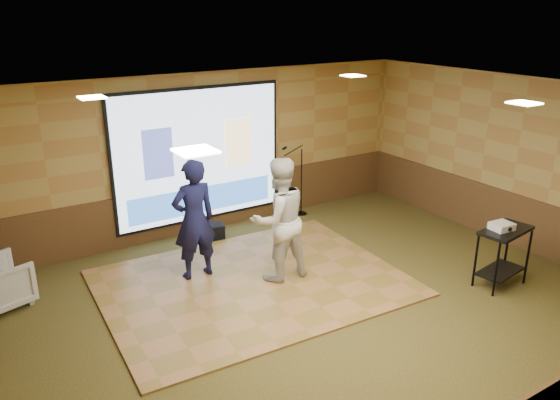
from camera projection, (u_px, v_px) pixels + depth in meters
ground at (305, 309)px, 7.81m from camera, size 9.00×9.00×0.00m
room_shell at (307, 169)px, 7.11m from camera, size 9.04×7.04×3.02m
wainscot_back at (201, 207)px, 10.42m from camera, size 9.00×0.04×0.95m
wainscot_right at (507, 217)px, 9.91m from camera, size 0.04×7.00×0.95m
projector_screen at (200, 157)px, 10.05m from camera, size 3.32×0.06×2.52m
downlight_nw at (92, 97)px, 7.14m from camera, size 0.32×0.32×0.02m
downlight_ne at (353, 76)px, 9.36m from camera, size 0.32×0.32×0.02m
downlight_sw at (196, 151)px, 4.51m from camera, size 0.32×0.32×0.02m
downlight_se at (524, 103)px, 6.73m from camera, size 0.32×0.32×0.02m
dance_floor at (253, 283)px, 8.53m from camera, size 4.69×3.66×0.03m
player_left at (194, 219)px, 8.41m from camera, size 0.71×0.47×1.92m
player_right at (279, 220)px, 8.36m from camera, size 0.97×0.77×1.95m
av_table at (504, 246)px, 8.29m from camera, size 0.89×0.47×0.93m
projector at (502, 226)px, 8.17m from camera, size 0.34×0.29×0.11m
mic_stand at (299, 192)px, 11.20m from camera, size 0.59×0.24×1.50m
duffel_bag at (212, 232)px, 10.15m from camera, size 0.48×0.37×0.27m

